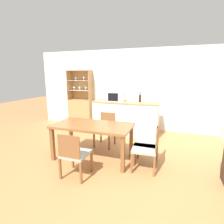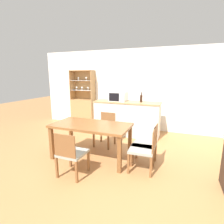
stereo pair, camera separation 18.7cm
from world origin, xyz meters
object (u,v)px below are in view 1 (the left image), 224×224
at_px(display_cabinet, 81,109).
at_px(dining_chair_side_right_far, 148,144).
at_px(dining_chair_head_far, 105,129).
at_px(dining_chair_side_right_near, 147,149).
at_px(wine_bottle, 140,98).
at_px(microwave, 117,96).
at_px(dining_table, 93,129).
at_px(dining_chair_head_near, 75,154).

distance_m(display_cabinet, dining_chair_side_right_far, 3.38).
bearing_deg(dining_chair_head_far, dining_chair_side_right_near, 145.54).
height_order(dining_chair_head_far, wine_bottle, wine_bottle).
distance_m(display_cabinet, microwave, 1.65).
distance_m(display_cabinet, wine_bottle, 2.27).
distance_m(dining_chair_side_right_far, dining_chair_side_right_near, 0.24).
height_order(dining_table, dining_chair_head_far, dining_chair_head_far).
bearing_deg(microwave, dining_chair_side_right_far, -55.14).
bearing_deg(display_cabinet, wine_bottle, -12.53).
height_order(display_cabinet, dining_chair_head_near, display_cabinet).
bearing_deg(dining_chair_head_near, display_cabinet, 117.10).
bearing_deg(dining_chair_head_near, dining_chair_side_right_far, 37.81).
bearing_deg(microwave, dining_chair_head_near, -89.86).
xyz_separation_m(dining_chair_head_near, dining_chair_side_right_far, (1.14, 0.86, 0.00)).
distance_m(dining_table, dining_chair_head_near, 0.78).
distance_m(display_cabinet, dining_table, 2.69).
relative_size(display_cabinet, dining_chair_side_right_far, 2.35).
bearing_deg(dining_chair_side_right_near, dining_chair_side_right_far, -2.42).
height_order(dining_chair_head_near, dining_chair_side_right_near, same).
relative_size(dining_chair_head_near, dining_chair_side_right_near, 1.00).
bearing_deg(wine_bottle, dining_chair_head_near, -104.99).
bearing_deg(dining_table, dining_chair_head_near, -90.03).
height_order(display_cabinet, dining_chair_side_right_near, display_cabinet).
height_order(display_cabinet, dining_chair_side_right_far, display_cabinet).
relative_size(dining_chair_head_near, microwave, 1.70).
bearing_deg(dining_table, microwave, 90.21).
distance_m(microwave, wine_bottle, 0.68).
height_order(dining_table, wine_bottle, wine_bottle).
bearing_deg(dining_chair_head_far, microwave, -86.72).
xyz_separation_m(display_cabinet, dining_chair_head_near, (1.49, -2.99, -0.16)).
height_order(dining_chair_head_far, microwave, microwave).
height_order(dining_chair_head_near, wine_bottle, wine_bottle).
bearing_deg(microwave, display_cabinet, 162.04).
xyz_separation_m(dining_table, microwave, (-0.01, 1.76, 0.47)).
xyz_separation_m(dining_table, dining_chair_head_near, (-0.00, -0.74, -0.23)).
distance_m(display_cabinet, dining_chair_head_near, 3.34).
xyz_separation_m(dining_chair_head_far, dining_chair_side_right_far, (1.13, -0.62, 0.00)).
relative_size(display_cabinet, microwave, 3.99).
relative_size(dining_table, wine_bottle, 5.63).
bearing_deg(dining_chair_side_right_near, dining_chair_head_far, 50.31).
distance_m(dining_table, microwave, 1.83).
bearing_deg(dining_chair_head_near, microwave, 90.73).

